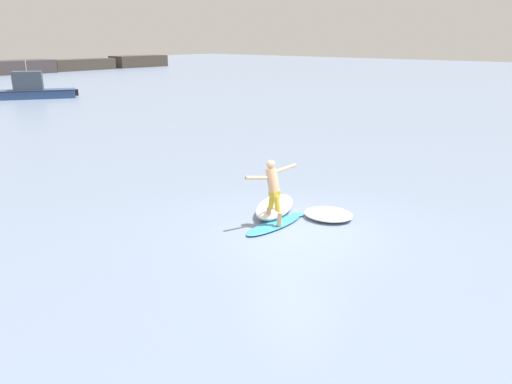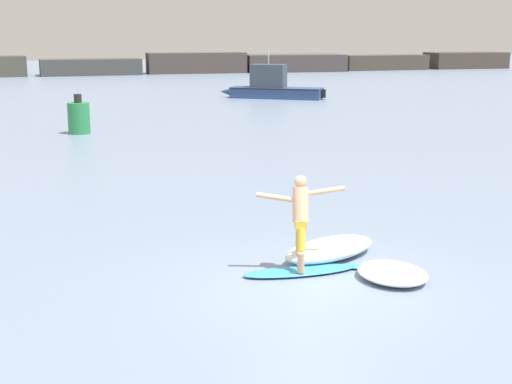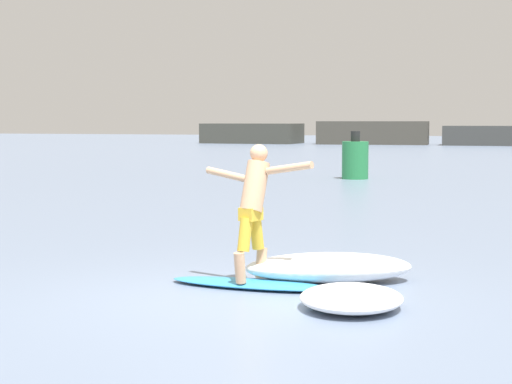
% 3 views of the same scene
% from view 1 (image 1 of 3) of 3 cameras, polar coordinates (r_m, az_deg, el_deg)
% --- Properties ---
extents(ground_plane, '(200.00, 200.00, 0.00)m').
position_cam_1_polar(ground_plane, '(12.87, 4.43, -4.63)').
color(ground_plane, gray).
extents(surfboard, '(2.28, 0.67, 0.22)m').
position_cam_1_polar(surfboard, '(13.27, 2.19, -3.70)').
color(surfboard, '#3696CC').
rests_on(surfboard, ground).
extents(surfer, '(1.54, 0.75, 1.68)m').
position_cam_1_polar(surfer, '(12.96, 1.95, 0.58)').
color(surfer, tan).
rests_on(surfer, surfboard).
extents(fishing_boat_near_jetty, '(6.30, 4.75, 3.06)m').
position_cam_1_polar(fishing_boat_near_jetty, '(44.88, -24.21, 10.64)').
color(fishing_boat_near_jetty, navy).
rests_on(fishing_boat_near_jetty, ground).
extents(wave_foam_at_tail, '(1.36, 1.54, 0.24)m').
position_cam_1_polar(wave_foam_at_tail, '(13.91, 8.27, -2.54)').
color(wave_foam_at_tail, white).
rests_on(wave_foam_at_tail, ground).
extents(wave_foam_at_nose, '(2.32, 1.65, 0.37)m').
position_cam_1_polar(wave_foam_at_nose, '(14.18, 2.14, -1.68)').
color(wave_foam_at_nose, white).
rests_on(wave_foam_at_nose, ground).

